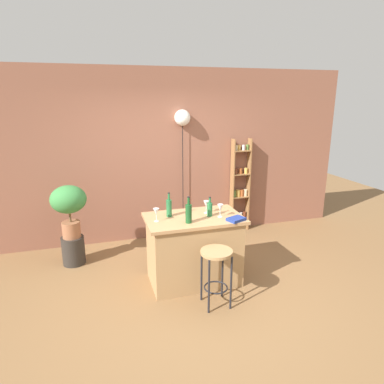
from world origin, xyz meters
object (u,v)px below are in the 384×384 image
at_px(bottle_soda_blue, 169,207).
at_px(potted_plant, 69,204).
at_px(wine_glass_left, 220,208).
at_px(bar_stool, 216,264).
at_px(pendant_globe_light, 182,119).
at_px(wine_glass_center, 206,204).
at_px(spice_shelf, 240,187).
at_px(plant_stool, 73,250).
at_px(bottle_vinegar, 189,213).
at_px(bottle_spirits_clear, 210,209).
at_px(cookbook, 236,219).
at_px(wine_glass_right, 156,212).

bearing_deg(bottle_soda_blue, potted_plant, 145.34).
bearing_deg(wine_glass_left, bar_stool, -114.74).
bearing_deg(pendant_globe_light, wine_glass_center, -93.15).
relative_size(spice_shelf, plant_stool, 4.03).
distance_m(spice_shelf, bottle_soda_blue, 2.14).
height_order(bottle_vinegar, pendant_globe_light, pendant_globe_light).
relative_size(bar_stool, wine_glass_left, 4.17).
height_order(bar_stool, bottle_vinegar, bottle_vinegar).
distance_m(wine_glass_center, pendant_globe_light, 1.75).
xyz_separation_m(potted_plant, wine_glass_center, (1.72, -0.86, 0.10)).
bearing_deg(pendant_globe_light, bottle_spirits_clear, -92.79).
bearing_deg(wine_glass_center, cookbook, -55.19).
distance_m(plant_stool, wine_glass_left, 2.27).
bearing_deg(wine_glass_center, spice_shelf, 51.47).
height_order(plant_stool, wine_glass_center, wine_glass_center).
bearing_deg(cookbook, bottle_vinegar, 148.53).
distance_m(bottle_vinegar, pendant_globe_light, 2.02).
bearing_deg(potted_plant, bottle_vinegar, -39.11).
bearing_deg(potted_plant, spice_shelf, 10.81).
xyz_separation_m(plant_stool, pendant_globe_light, (1.80, 0.58, 1.80)).
xyz_separation_m(bar_stool, bottle_vinegar, (-0.21, 0.41, 0.50)).
distance_m(bar_stool, spice_shelf, 2.44).
height_order(spice_shelf, wine_glass_right, spice_shelf).
xyz_separation_m(bottle_vinegar, cookbook, (0.57, -0.09, -0.11)).
height_order(bar_stool, plant_stool, bar_stool).
bearing_deg(spice_shelf, plant_stool, -169.19).
bearing_deg(wine_glass_left, bottle_soda_blue, 161.68).
height_order(plant_stool, potted_plant, potted_plant).
distance_m(bottle_spirits_clear, wine_glass_center, 0.13).
bearing_deg(bar_stool, spice_shelf, 59.54).
relative_size(bottle_vinegar, wine_glass_right, 1.99).
distance_m(wine_glass_left, wine_glass_right, 0.80).
height_order(bottle_soda_blue, wine_glass_left, bottle_soda_blue).
bearing_deg(spice_shelf, wine_glass_center, -128.53).
height_order(wine_glass_left, cookbook, wine_glass_left).
distance_m(bar_stool, wine_glass_center, 0.85).
distance_m(plant_stool, bottle_vinegar, 1.98).
xyz_separation_m(plant_stool, bottle_soda_blue, (1.23, -0.85, 0.80)).
bearing_deg(spice_shelf, bottle_spirits_clear, -126.11).
bearing_deg(bottle_vinegar, bottle_spirits_clear, 25.51).
distance_m(bottle_vinegar, wine_glass_right, 0.39).
relative_size(bottle_vinegar, pendant_globe_light, 0.15).
xyz_separation_m(bottle_soda_blue, wine_glass_left, (0.61, -0.20, -0.00)).
relative_size(plant_stool, bottle_vinegar, 1.26).
bearing_deg(potted_plant, wine_glass_center, -26.67).
bearing_deg(bottle_vinegar, wine_glass_center, 41.17).
xyz_separation_m(bottle_soda_blue, bottle_vinegar, (0.17, -0.29, 0.01)).
bearing_deg(bar_stool, cookbook, 40.39).
relative_size(potted_plant, bottle_soda_blue, 2.45).
bearing_deg(bottle_soda_blue, wine_glass_left, -18.32).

